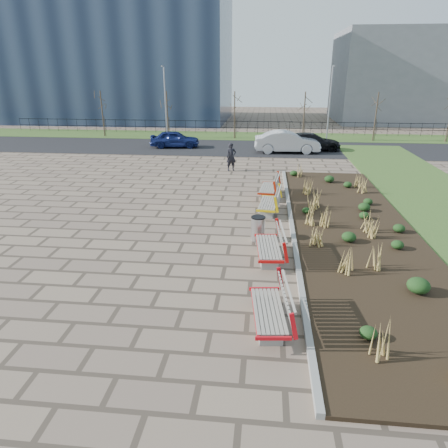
# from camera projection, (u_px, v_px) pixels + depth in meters

# --- Properties ---
(ground) EXTENTS (120.00, 120.00, 0.00)m
(ground) POSITION_uv_depth(u_px,v_px,m) (159.00, 291.00, 11.07)
(ground) COLOR #776452
(ground) RESTS_ON ground
(planting_bed) EXTENTS (4.50, 18.00, 0.10)m
(planting_bed) POSITION_uv_depth(u_px,v_px,m) (354.00, 231.00, 15.09)
(planting_bed) COLOR black
(planting_bed) RESTS_ON ground
(planting_curb) EXTENTS (0.16, 18.00, 0.15)m
(planting_curb) POSITION_uv_depth(u_px,v_px,m) (292.00, 228.00, 15.31)
(planting_curb) COLOR gray
(planting_curb) RESTS_ON ground
(grass_verge_far) EXTENTS (80.00, 5.00, 0.04)m
(grass_verge_far) POSITION_uv_depth(u_px,v_px,m) (236.00, 136.00, 37.04)
(grass_verge_far) COLOR #33511E
(grass_verge_far) RESTS_ON ground
(road) EXTENTS (80.00, 7.00, 0.02)m
(road) POSITION_uv_depth(u_px,v_px,m) (230.00, 148.00, 31.48)
(road) COLOR black
(road) RESTS_ON ground
(bench_a) EXTENTS (1.12, 2.18, 1.00)m
(bench_a) POSITION_uv_depth(u_px,v_px,m) (268.00, 308.00, 9.37)
(bench_a) COLOR red
(bench_a) RESTS_ON ground
(bench_b) EXTENTS (1.07, 2.17, 1.00)m
(bench_b) POSITION_uv_depth(u_px,v_px,m) (268.00, 245.00, 12.73)
(bench_b) COLOR red
(bench_b) RESTS_ON ground
(bench_c) EXTENTS (1.11, 2.18, 1.00)m
(bench_c) POSITION_uv_depth(u_px,v_px,m) (268.00, 202.00, 16.96)
(bench_c) COLOR #E0B80B
(bench_c) RESTS_ON ground
(bench_d) EXTENTS (1.12, 2.18, 1.00)m
(bench_d) POSITION_uv_depth(u_px,v_px,m) (268.00, 186.00, 19.17)
(bench_d) COLOR #A2200A
(bench_d) RESTS_ON ground
(litter_bin) EXTENTS (0.49, 0.49, 0.87)m
(litter_bin) POSITION_uv_depth(u_px,v_px,m) (258.00, 229.00, 14.25)
(litter_bin) COLOR #B2B2B7
(litter_bin) RESTS_ON ground
(pedestrian) EXTENTS (0.72, 0.60, 1.67)m
(pedestrian) POSITION_uv_depth(u_px,v_px,m) (231.00, 157.00, 24.05)
(pedestrian) COLOR black
(pedestrian) RESTS_ON ground
(car_blue) EXTENTS (3.99, 2.02, 1.30)m
(car_blue) POSITION_uv_depth(u_px,v_px,m) (175.00, 139.00, 31.36)
(car_blue) COLOR navy
(car_blue) RESTS_ON road
(car_silver) EXTENTS (4.83, 1.93, 1.56)m
(car_silver) POSITION_uv_depth(u_px,v_px,m) (287.00, 142.00, 29.33)
(car_silver) COLOR #ABAEB3
(car_silver) RESTS_ON road
(car_black) EXTENTS (4.64, 2.30, 1.30)m
(car_black) POSITION_uv_depth(u_px,v_px,m) (311.00, 142.00, 30.22)
(car_black) COLOR black
(car_black) RESTS_ON road
(tree_a) EXTENTS (1.40, 1.40, 4.00)m
(tree_a) POSITION_uv_depth(u_px,v_px,m) (102.00, 114.00, 36.08)
(tree_a) COLOR #4C3D2D
(tree_a) RESTS_ON grass_verge_far
(tree_b) EXTENTS (1.40, 1.40, 4.00)m
(tree_b) POSITION_uv_depth(u_px,v_px,m) (167.00, 115.00, 35.50)
(tree_b) COLOR #4C3D2D
(tree_b) RESTS_ON grass_verge_far
(tree_c) EXTENTS (1.40, 1.40, 4.00)m
(tree_c) POSITION_uv_depth(u_px,v_px,m) (235.00, 115.00, 34.92)
(tree_c) COLOR #4C3D2D
(tree_c) RESTS_ON grass_verge_far
(tree_d) EXTENTS (1.40, 1.40, 4.00)m
(tree_d) POSITION_uv_depth(u_px,v_px,m) (304.00, 116.00, 34.35)
(tree_d) COLOR #4C3D2D
(tree_d) RESTS_ON grass_verge_far
(tree_e) EXTENTS (1.40, 1.40, 4.00)m
(tree_e) POSITION_uv_depth(u_px,v_px,m) (376.00, 117.00, 33.77)
(tree_e) COLOR #4C3D2D
(tree_e) RESTS_ON grass_verge_far
(lamp_west) EXTENTS (0.24, 0.60, 6.00)m
(lamp_west) POSITION_uv_depth(u_px,v_px,m) (165.00, 103.00, 34.68)
(lamp_west) COLOR gray
(lamp_west) RESTS_ON grass_verge_far
(lamp_east) EXTENTS (0.24, 0.60, 6.00)m
(lamp_east) POSITION_uv_depth(u_px,v_px,m) (330.00, 105.00, 33.33)
(lamp_east) COLOR gray
(lamp_east) RESTS_ON grass_verge_far
(railing_fence) EXTENTS (44.00, 0.10, 1.20)m
(railing_fence) POSITION_uv_depth(u_px,v_px,m) (237.00, 127.00, 38.21)
(railing_fence) COLOR black
(railing_fence) RESTS_ON grass_verge_far
(building_glass) EXTENTS (40.00, 14.00, 15.00)m
(building_glass) POSITION_uv_depth(u_px,v_px,m) (60.00, 54.00, 47.60)
(building_glass) COLOR #192338
(building_glass) RESTS_ON ground
(building_grey) EXTENTS (18.00, 12.00, 10.00)m
(building_grey) POSITION_uv_depth(u_px,v_px,m) (417.00, 77.00, 46.32)
(building_grey) COLOR slate
(building_grey) RESTS_ON ground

